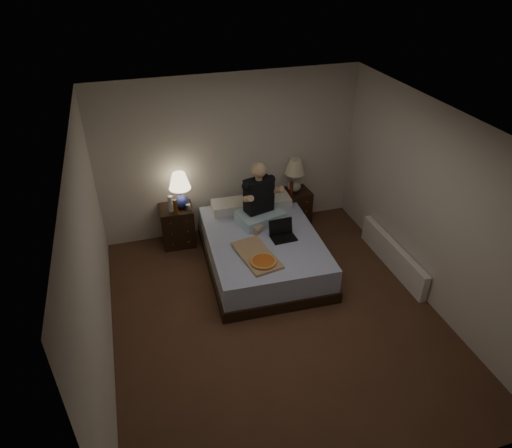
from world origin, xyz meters
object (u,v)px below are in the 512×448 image
object	(u,v)px
soda_can	(188,207)
person	(261,194)
nightstand_right	(295,207)
laptop	(284,231)
bed	(263,251)
lamp_left	(180,191)
radiator	(393,256)
water_bottle	(171,204)
nightstand_left	(178,226)
beer_bottle_right	(291,188)
beer_bottle_left	(175,207)
lamp_right	(295,176)
pizza_box	(263,262)

from	to	relation	value
soda_can	person	distance (m)	1.11
nightstand_right	laptop	distance (m)	1.30
soda_can	bed	bearing A→B (deg)	-41.48
lamp_left	radiator	xyz separation A→B (m)	(2.76, -1.51, -0.71)
soda_can	laptop	size ratio (longest dim) A/B	0.29
bed	radiator	bearing A→B (deg)	-15.59
radiator	water_bottle	bearing A→B (deg)	153.89
nightstand_left	soda_can	world-z (taller)	soda_can
beer_bottle_right	nightstand_left	bearing A→B (deg)	178.31
bed	beer_bottle_left	xyz separation A→B (m)	(-1.10, 0.77, 0.49)
soda_can	radiator	distance (m)	3.05
beer_bottle_left	person	xyz separation A→B (m)	(1.18, -0.39, 0.23)
lamp_left	beer_bottle_left	bearing A→B (deg)	-125.18
nightstand_right	laptop	size ratio (longest dim) A/B	1.74
nightstand_left	water_bottle	distance (m)	0.45
nightstand_right	beer_bottle_left	bearing A→B (deg)	-178.26
bed	person	xyz separation A→B (m)	(0.08, 0.38, 0.72)
bed	lamp_left	world-z (taller)	lamp_left
soda_can	beer_bottle_right	world-z (taller)	beer_bottle_right
water_bottle	bed	bearing A→B (deg)	-36.49
lamp_left	lamp_right	size ratio (longest dim) A/B	1.00
laptop	beer_bottle_left	bearing A→B (deg)	143.87
lamp_left	nightstand_left	bearing A→B (deg)	-178.67
beer_bottle_left	radiator	world-z (taller)	beer_bottle_left
lamp_right	laptop	bearing A→B (deg)	-117.37
water_bottle	beer_bottle_left	xyz separation A→B (m)	(0.05, -0.08, -0.01)
lamp_right	bed	bearing A→B (deg)	-130.51
lamp_left	laptop	size ratio (longest dim) A/B	1.65
soda_can	pizza_box	xyz separation A→B (m)	(0.71, -1.43, -0.13)
pizza_box	nightstand_right	bearing A→B (deg)	46.11
beer_bottle_right	laptop	distance (m)	1.13
lamp_right	soda_can	bearing A→B (deg)	-174.55
nightstand_right	beer_bottle_right	xyz separation A→B (m)	(-0.11, -0.10, 0.41)
beer_bottle_right	soda_can	bearing A→B (deg)	-177.59
bed	laptop	size ratio (longest dim) A/B	5.98
laptop	radiator	xyz separation A→B (m)	(1.52, -0.44, -0.43)
person	laptop	size ratio (longest dim) A/B	2.74
beer_bottle_right	person	distance (m)	0.87
lamp_left	lamp_right	bearing A→B (deg)	1.27
lamp_right	beer_bottle_right	distance (m)	0.21
bed	laptop	distance (m)	0.47
nightstand_right	beer_bottle_left	size ratio (longest dim) A/B	2.57
bed	lamp_right	bearing A→B (deg)	52.05
lamp_right	radiator	distance (m)	1.93
soda_can	person	world-z (taller)	person
nightstand_left	lamp_right	xyz separation A→B (m)	(1.91, 0.04, 0.56)
lamp_left	pizza_box	size ratio (longest dim) A/B	0.74
soda_can	beer_bottle_left	bearing A→B (deg)	-170.44
nightstand_left	water_bottle	size ratio (longest dim) A/B	2.52
nightstand_left	soda_can	bearing A→B (deg)	-33.10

